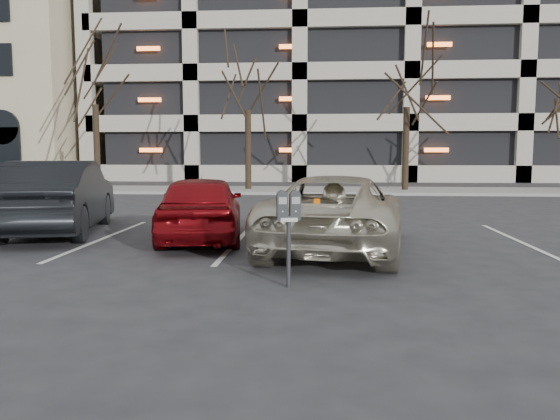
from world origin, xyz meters
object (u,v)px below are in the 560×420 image
object	(u,v)px
tree_c	(408,54)
car_red	(201,207)
car_dark	(58,197)
suv_silver	(337,213)
parking_meter	(289,215)
tree_b	(248,59)
tree_a	(93,51)

from	to	relation	value
tree_c	car_red	distance (m)	15.98
car_red	car_dark	world-z (taller)	car_dark
tree_c	suv_silver	xyz separation A→B (m)	(-3.46, -14.66, -5.31)
parking_meter	car_dark	bearing A→B (deg)	127.80
tree_c	suv_silver	world-z (taller)	tree_c
suv_silver	car_red	size ratio (longest dim) A/B	1.31
tree_b	car_dark	xyz separation A→B (m)	(-2.47, -13.03, -5.06)
tree_c	suv_silver	bearing A→B (deg)	-103.28
tree_b	car_red	distance (m)	14.74
parking_meter	suv_silver	bearing A→B (deg)	63.77
parking_meter	car_dark	distance (m)	6.93
tree_a	car_dark	bearing A→B (deg)	-70.82
tree_a	tree_c	world-z (taller)	tree_a
tree_b	car_dark	distance (m)	14.19
parking_meter	car_red	distance (m)	4.21
car_red	tree_c	bearing A→B (deg)	-122.39
tree_a	suv_silver	distance (m)	18.92
parking_meter	suv_silver	xyz separation A→B (m)	(0.71, 2.82, -0.28)
tree_b	parking_meter	distance (m)	18.37
car_dark	parking_meter	bearing A→B (deg)	126.90
tree_a	suv_silver	xyz separation A→B (m)	(10.54, -14.66, -5.64)
tree_c	tree_a	bearing A→B (deg)	180.00
tree_a	tree_b	bearing A→B (deg)	0.00
tree_c	car_red	bearing A→B (deg)	-114.02
tree_b	car_red	xyz separation A→B (m)	(0.86, -13.77, -5.18)
tree_b	tree_c	distance (m)	7.00
suv_silver	tree_c	bearing A→B (deg)	-95.22
car_red	car_dark	size ratio (longest dim) A/B	0.82
parking_meter	car_red	world-z (taller)	car_red
suv_silver	car_dark	xyz separation A→B (m)	(-6.01, 1.64, 0.11)
car_red	tree_a	bearing A→B (deg)	-68.64
suv_silver	car_dark	bearing A→B (deg)	-7.18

